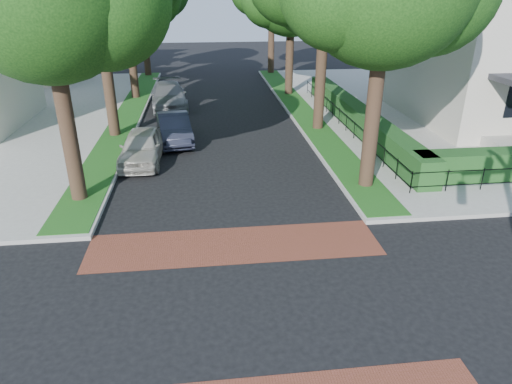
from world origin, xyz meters
TOP-DOWN VIEW (x-y plane):
  - ground at (0.00, 0.00)m, footprint 120.00×120.00m
  - sidewalk_ne at (19.50, 19.00)m, footprint 30.00×30.00m
  - crosswalk_far at (0.00, 3.20)m, footprint 9.00×2.20m
  - grass_strip_ne at (5.40, 19.10)m, footprint 1.60×29.80m
  - grass_strip_nw at (-5.40, 19.10)m, footprint 1.60×29.80m
  - hedge_main_road at (7.70, 15.00)m, footprint 1.00×18.00m
  - fence_main_road at (6.90, 15.00)m, footprint 0.06×18.00m
  - house_left_far at (-15.49, 31.99)m, footprint 10.00×9.00m
  - parked_car_front at (-3.60, 10.99)m, footprint 1.95×4.46m
  - parked_car_middle at (-2.30, 13.86)m, footprint 2.15×4.55m
  - parked_car_rear at (-2.99, 21.24)m, footprint 2.76×5.68m

SIDE VIEW (x-z plane):
  - ground at x=0.00m, z-range 0.00..0.00m
  - crosswalk_far at x=0.00m, z-range 0.00..0.01m
  - sidewalk_ne at x=19.50m, z-range 0.00..0.15m
  - grass_strip_ne at x=5.40m, z-range 0.15..0.17m
  - grass_strip_nw at x=-5.40m, z-range 0.15..0.17m
  - fence_main_road at x=6.90m, z-range 0.15..1.05m
  - parked_car_middle at x=-2.30m, z-range 0.00..1.44m
  - parked_car_front at x=-3.60m, z-range 0.00..1.50m
  - hedge_main_road at x=7.70m, z-range 0.15..1.35m
  - parked_car_rear at x=-2.99m, z-range 0.00..1.59m
  - house_left_far at x=-15.49m, z-range -0.03..10.11m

